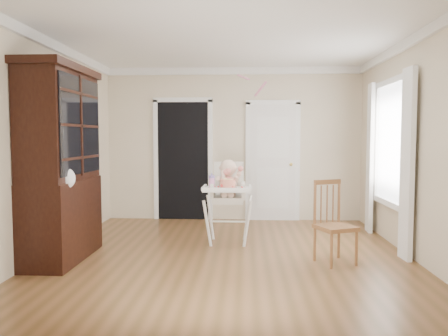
{
  "coord_description": "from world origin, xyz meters",
  "views": [
    {
      "loc": [
        0.22,
        -5.28,
        1.47
      ],
      "look_at": [
        -0.07,
        0.64,
        1.06
      ],
      "focal_mm": 35.0,
      "sensor_mm": 36.0,
      "label": 1
    }
  ],
  "objects_px": {
    "high_chair": "(228,192)",
    "cake": "(228,184)",
    "china_cabinet": "(61,164)",
    "dining_chair": "(334,225)",
    "sippy_cup": "(212,181)"
  },
  "relations": [
    {
      "from": "cake",
      "to": "sippy_cup",
      "type": "distance_m",
      "value": 0.27
    },
    {
      "from": "high_chair",
      "to": "cake",
      "type": "distance_m",
      "value": 0.3
    },
    {
      "from": "cake",
      "to": "dining_chair",
      "type": "xyz_separation_m",
      "value": [
        1.27,
        -0.63,
        -0.41
      ]
    },
    {
      "from": "high_chair",
      "to": "dining_chair",
      "type": "relative_size",
      "value": 1.19
    },
    {
      "from": "cake",
      "to": "china_cabinet",
      "type": "relative_size",
      "value": 0.11
    },
    {
      "from": "cake",
      "to": "china_cabinet",
      "type": "bearing_deg",
      "value": -161.69
    },
    {
      "from": "high_chair",
      "to": "sippy_cup",
      "type": "bearing_deg",
      "value": -152.99
    },
    {
      "from": "high_chair",
      "to": "dining_chair",
      "type": "bearing_deg",
      "value": -34.6
    },
    {
      "from": "high_chair",
      "to": "china_cabinet",
      "type": "height_order",
      "value": "china_cabinet"
    },
    {
      "from": "sippy_cup",
      "to": "china_cabinet",
      "type": "height_order",
      "value": "china_cabinet"
    },
    {
      "from": "cake",
      "to": "sippy_cup",
      "type": "bearing_deg",
      "value": 145.77
    },
    {
      "from": "high_chair",
      "to": "cake",
      "type": "relative_size",
      "value": 4.36
    },
    {
      "from": "china_cabinet",
      "to": "sippy_cup",
      "type": "bearing_deg",
      "value": 24.78
    },
    {
      "from": "sippy_cup",
      "to": "dining_chair",
      "type": "height_order",
      "value": "sippy_cup"
    },
    {
      "from": "high_chair",
      "to": "sippy_cup",
      "type": "xyz_separation_m",
      "value": [
        -0.22,
        -0.11,
        0.17
      ]
    }
  ]
}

